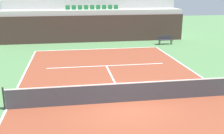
# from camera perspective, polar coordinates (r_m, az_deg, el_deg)

# --- Properties ---
(ground_plane) EXTENTS (80.00, 80.00, 0.00)m
(ground_plane) POSITION_cam_1_polar(r_m,az_deg,el_deg) (13.18, 2.65, -7.37)
(ground_plane) COLOR #477042
(court_surface) EXTENTS (11.00, 24.00, 0.01)m
(court_surface) POSITION_cam_1_polar(r_m,az_deg,el_deg) (13.18, 2.65, -7.36)
(court_surface) COLOR brown
(court_surface) RESTS_ON ground_plane
(baseline_far) EXTENTS (11.00, 0.10, 0.00)m
(baseline_far) POSITION_cam_1_polar(r_m,az_deg,el_deg) (24.47, -3.00, 3.80)
(baseline_far) COLOR white
(baseline_far) RESTS_ON court_surface
(sideline_left) EXTENTS (0.10, 24.00, 0.00)m
(sideline_left) POSITION_cam_1_polar(r_m,az_deg,el_deg) (13.27, -21.34, -8.32)
(sideline_left) COLOR white
(sideline_left) RESTS_ON court_surface
(service_line_far) EXTENTS (8.26, 0.10, 0.00)m
(service_line_far) POSITION_cam_1_polar(r_m,az_deg,el_deg) (19.12, -1.21, 0.26)
(service_line_far) COLOR white
(service_line_far) RESTS_ON court_surface
(centre_service_line) EXTENTS (0.10, 6.40, 0.00)m
(centre_service_line) POSITION_cam_1_polar(r_m,az_deg,el_deg) (16.11, 0.36, -2.83)
(centre_service_line) COLOR white
(centre_service_line) RESTS_ON court_surface
(back_wall) EXTENTS (18.62, 0.30, 2.68)m
(back_wall) POSITION_cam_1_polar(r_m,az_deg,el_deg) (27.61, -3.82, 8.01)
(back_wall) COLOR #33231E
(back_wall) RESTS_ON ground_plane
(stands_tier_lower) EXTENTS (18.62, 2.40, 3.16)m
(stands_tier_lower) POSITION_cam_1_polar(r_m,az_deg,el_deg) (28.91, -4.09, 8.86)
(stands_tier_lower) COLOR #9E9E99
(stands_tier_lower) RESTS_ON ground_plane
(stands_tier_upper) EXTENTS (18.62, 2.40, 4.12)m
(stands_tier_upper) POSITION_cam_1_polar(r_m,az_deg,el_deg) (31.23, -4.50, 10.28)
(stands_tier_upper) COLOR #9E9E99
(stands_tier_upper) RESTS_ON ground_plane
(seating_row_lower) EXTENTS (5.48, 0.44, 0.44)m
(seating_row_lower) POSITION_cam_1_polar(r_m,az_deg,el_deg) (28.84, -4.17, 12.24)
(seating_row_lower) COLOR #1E6633
(seating_row_lower) RESTS_ON stands_tier_lower
(tennis_net) EXTENTS (11.08, 0.08, 1.07)m
(tennis_net) POSITION_cam_1_polar(r_m,az_deg,el_deg) (12.98, 2.68, -5.32)
(tennis_net) COLOR black
(tennis_net) RESTS_ON court_surface
(player_bench) EXTENTS (1.50, 0.40, 0.85)m
(player_bench) POSITION_cam_1_polar(r_m,az_deg,el_deg) (26.99, 11.14, 5.76)
(player_bench) COLOR #232328
(player_bench) RESTS_ON ground_plane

